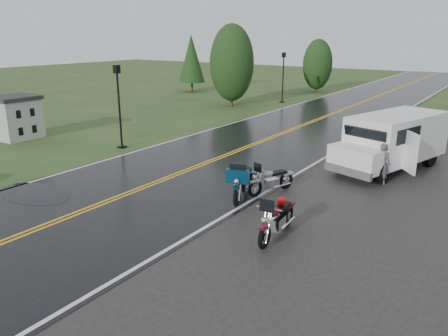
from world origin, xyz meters
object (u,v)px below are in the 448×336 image
person_at_van (382,165)px  lamp_post_near_left (119,107)px  house_left (9,74)px  lamp_post_far_left (283,77)px  motorcycle_red (265,228)px  van_white (344,145)px  motorcycle_silver (255,182)px  motorcycle_teal (237,188)px

person_at_van → lamp_post_near_left: lamp_post_near_left is taller
house_left → person_at_van: bearing=10.1°
lamp_post_far_left → lamp_post_near_left: bearing=-88.7°
motorcycle_red → van_white: (-0.66, 7.37, 0.49)m
van_white → house_left: bearing=-150.5°
motorcycle_silver → lamp_post_far_left: 21.66m
motorcycle_teal → lamp_post_near_left: bearing=139.0°
motorcycle_teal → lamp_post_far_left: lamp_post_far_left is taller
house_left → person_at_van: house_left is taller
house_left → lamp_post_far_left: 19.91m
motorcycle_red → lamp_post_near_left: 12.02m
van_white → person_at_van: (1.63, -0.61, -0.36)m
motorcycle_silver → lamp_post_far_left: lamp_post_far_left is taller
motorcycle_red → lamp_post_far_left: (-11.12, 22.62, 1.32)m
motorcycle_silver → lamp_post_far_left: size_ratio=0.49×
house_left → motorcycle_red: 17.38m
motorcycle_silver → van_white: van_white is taller
lamp_post_near_left → person_at_van: bearing=7.4°
motorcycle_red → van_white: van_white is taller
motorcycle_red → lamp_post_near_left: size_ratio=0.55×
motorcycle_silver → lamp_post_near_left: (-8.69, 2.23, 1.39)m
motorcycle_red → motorcycle_silver: 3.63m
house_left → person_at_van: size_ratio=5.65×
house_left → van_white: 16.72m
van_white → lamp_post_near_left: 10.33m
person_at_van → motorcycle_teal: bearing=61.2°
motorcycle_red → motorcycle_teal: bearing=131.1°
house_left → motorcycle_silver: house_left is taller
motorcycle_red → motorcycle_teal: size_ratio=0.94×
motorcycle_teal → motorcycle_silver: (0.06, 1.02, -0.11)m
motorcycle_red → motorcycle_silver: motorcycle_red is taller
house_left → motorcycle_teal: bearing=-6.2°
motorcycle_teal → person_at_van: person_at_van is taller
motorcycle_teal → van_white: 5.59m
house_left → motorcycle_silver: bearing=-2.2°
house_left → motorcycle_teal: 15.02m
motorcycle_silver → van_white: bearing=91.4°
van_white → lamp_post_near_left: lamp_post_near_left is taller
van_white → lamp_post_far_left: bearing=140.8°
motorcycle_teal → lamp_post_far_left: bearing=93.3°
house_left → motorcycle_red: (16.79, -3.59, -2.66)m
van_white → lamp_post_far_left: (-10.46, 15.25, 0.83)m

